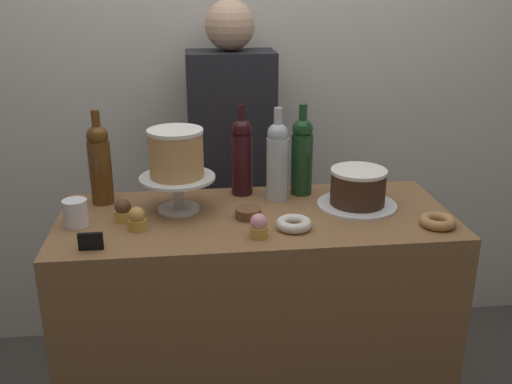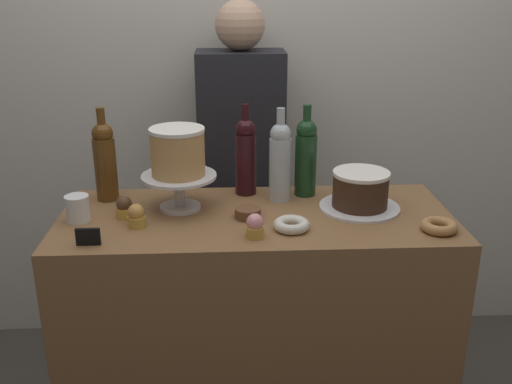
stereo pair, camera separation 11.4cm
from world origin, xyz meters
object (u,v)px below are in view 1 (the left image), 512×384
wine_bottle_dark_red (242,155)px  price_sign_chalkboard (91,241)px  wine_bottle_green (302,155)px  barista_figure (232,183)px  chocolate_round_cake (358,187)px  donut_maple (438,221)px  wine_bottle_clear (277,160)px  wine_bottle_amber (100,163)px  cake_stand_pedestal (178,187)px  donut_sugar (294,224)px  cupcake_caramel (137,219)px  cupcake_strawberry (259,226)px  coffee_cup_ceramic (76,213)px  white_layer_cake (176,153)px  cupcake_chocolate (123,210)px  cookie_stack (248,213)px

wine_bottle_dark_red → price_sign_chalkboard: 0.64m
wine_bottle_green → barista_figure: (-0.22, 0.44, -0.25)m
chocolate_round_cake → donut_maple: (0.20, -0.19, -0.05)m
chocolate_round_cake → barista_figure: barista_figure is taller
wine_bottle_clear → price_sign_chalkboard: 0.69m
wine_bottle_amber → donut_maple: bearing=-17.2°
cake_stand_pedestal → wine_bottle_clear: wine_bottle_clear is taller
wine_bottle_dark_red → wine_bottle_green: 0.21m
donut_maple → donut_sugar: same height
cupcake_caramel → wine_bottle_amber: bearing=118.6°
wine_bottle_clear → wine_bottle_amber: same height
cupcake_strawberry → coffee_cup_ceramic: (-0.56, 0.15, 0.01)m
wine_bottle_green → coffee_cup_ceramic: (-0.75, -0.21, -0.10)m
white_layer_cake → chocolate_round_cake: (0.60, -0.03, -0.13)m
wine_bottle_amber → cupcake_caramel: size_ratio=4.38×
barista_figure → wine_bottle_dark_red: bearing=-89.3°
cake_stand_pedestal → coffee_cup_ceramic: (-0.32, -0.09, -0.04)m
cake_stand_pedestal → barista_figure: (0.22, 0.55, -0.19)m
wine_bottle_clear → cupcake_chocolate: 0.54m
coffee_cup_ceramic → cake_stand_pedestal: bearing=15.6°
cake_stand_pedestal → donut_maple: bearing=-15.6°
wine_bottle_dark_red → cupcake_caramel: wine_bottle_dark_red is taller
wine_bottle_amber → wine_bottle_dark_red: same height
wine_bottle_dark_red → cookie_stack: wine_bottle_dark_red is taller
cupcake_strawberry → donut_sugar: size_ratio=0.66×
donut_sugar → cupcake_caramel: bearing=174.2°
cupcake_caramel → cookie_stack: cupcake_caramel is taller
wine_bottle_clear → donut_sugar: (0.01, -0.26, -0.13)m
donut_maple → price_sign_chalkboard: bearing=-177.5°
chocolate_round_cake → wine_bottle_clear: size_ratio=0.58×
donut_sugar → wine_bottle_green: bearing=75.2°
donut_sugar → cookie_stack: bearing=142.4°
cupcake_strawberry → cupcake_chocolate: bearing=157.2°
white_layer_cake → donut_sugar: (0.36, -0.19, -0.18)m
cupcake_caramel → white_layer_cake: bearing=48.8°
cupcake_strawberry → barista_figure: 0.81m
wine_bottle_green → wine_bottle_dark_red: bearing=173.8°
wine_bottle_clear → wine_bottle_dark_red: same height
wine_bottle_clear → cupcake_strawberry: bearing=-108.3°
cupcake_chocolate → donut_sugar: cupcake_chocolate is taller
donut_sugar → barista_figure: (-0.14, 0.74, -0.12)m
wine_bottle_dark_red → coffee_cup_ceramic: 0.60m
wine_bottle_clear → cookie_stack: 0.23m
white_layer_cake → cupcake_chocolate: 0.25m
white_layer_cake → cupcake_strawberry: white_layer_cake is taller
cupcake_caramel → barista_figure: 0.79m
wine_bottle_green → price_sign_chalkboard: bearing=-150.4°
wine_bottle_clear → donut_maple: size_ratio=2.91×
wine_bottle_amber → wine_bottle_clear: bearing=-3.5°
chocolate_round_cake → cupcake_caramel: bearing=-171.2°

